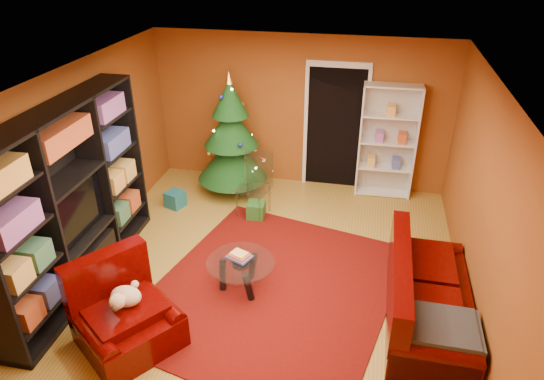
% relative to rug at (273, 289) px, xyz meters
% --- Properties ---
extents(floor, '(5.00, 5.50, 0.05)m').
position_rel_rug_xyz_m(floor, '(-0.16, 0.31, -0.03)').
color(floor, olive).
rests_on(floor, ground).
extents(ceiling, '(5.00, 5.50, 0.05)m').
position_rel_rug_xyz_m(ceiling, '(-0.16, 0.31, 2.62)').
color(ceiling, silver).
rests_on(ceiling, wall_back).
extents(wall_back, '(5.00, 0.05, 2.60)m').
position_rel_rug_xyz_m(wall_back, '(-0.16, 3.08, 1.29)').
color(wall_back, '#944C1A').
rests_on(wall_back, ground).
extents(wall_left, '(0.05, 5.50, 2.60)m').
position_rel_rug_xyz_m(wall_left, '(-2.69, 0.31, 1.29)').
color(wall_left, '#944C1A').
rests_on(wall_left, ground).
extents(wall_right, '(0.05, 5.50, 2.60)m').
position_rel_rug_xyz_m(wall_right, '(2.36, 0.31, 1.29)').
color(wall_right, '#944C1A').
rests_on(wall_right, ground).
extents(doorway, '(1.06, 0.60, 2.16)m').
position_rel_rug_xyz_m(doorway, '(0.44, 3.04, 1.04)').
color(doorway, black).
rests_on(doorway, floor).
extents(rug, '(3.49, 3.84, 0.02)m').
position_rel_rug_xyz_m(rug, '(0.00, 0.00, 0.00)').
color(rug, '#5F0D09').
rests_on(rug, floor).
extents(media_unit, '(0.51, 3.02, 2.31)m').
position_rel_rug_xyz_m(media_unit, '(-2.44, -0.26, 1.14)').
color(media_unit, black).
rests_on(media_unit, floor).
extents(christmas_tree, '(1.27, 1.27, 2.11)m').
position_rel_rug_xyz_m(christmas_tree, '(-1.22, 2.46, 1.01)').
color(christmas_tree, '#103D14').
rests_on(christmas_tree, floor).
extents(gift_box_teal, '(0.34, 0.34, 0.27)m').
position_rel_rug_xyz_m(gift_box_teal, '(-2.00, 1.73, 0.12)').
color(gift_box_teal, '#165F71').
rests_on(gift_box_teal, floor).
extents(gift_box_green, '(0.28, 0.28, 0.27)m').
position_rel_rug_xyz_m(gift_box_green, '(-0.61, 1.65, 0.12)').
color(gift_box_green, '#236522').
rests_on(gift_box_green, floor).
extents(white_bookshelf, '(0.92, 0.35, 1.97)m').
position_rel_rug_xyz_m(white_bookshelf, '(1.32, 2.88, 0.95)').
color(white_bookshelf, white).
rests_on(white_bookshelf, floor).
extents(armchair, '(1.45, 1.45, 0.81)m').
position_rel_rug_xyz_m(armchair, '(-1.35, -1.19, 0.40)').
color(armchair, '#350100').
rests_on(armchair, rug).
extents(dog, '(0.48, 0.50, 0.26)m').
position_rel_rug_xyz_m(dog, '(-1.36, -1.12, 0.59)').
color(dog, beige).
rests_on(dog, armchair).
extents(sofa, '(0.93, 2.02, 0.86)m').
position_rel_rug_xyz_m(sofa, '(1.86, -0.14, 0.42)').
color(sofa, '#350100').
rests_on(sofa, rug).
extents(coffee_table, '(1.12, 1.12, 0.53)m').
position_rel_rug_xyz_m(coffee_table, '(-0.39, -0.07, 0.22)').
color(coffee_table, gray).
rests_on(coffee_table, rug).
extents(acrylic_chair, '(0.56, 0.60, 0.92)m').
position_rel_rug_xyz_m(acrylic_chair, '(-0.68, 1.76, 0.45)').
color(acrylic_chair, '#66605B').
rests_on(acrylic_chair, rug).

